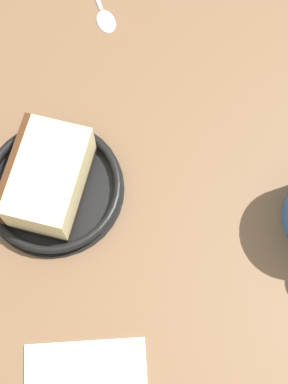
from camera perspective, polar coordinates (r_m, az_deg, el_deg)
ground_plane at (r=54.86cm, az=1.45°, el=-2.00°), size 112.82×112.82×2.04cm
small_plate at (r=54.29cm, az=-9.01°, el=0.46°), size 13.28×13.28×1.74cm
cake_slice at (r=52.10cm, az=-9.68°, el=1.40°), size 10.87×11.41×4.74cm
teaspoon at (r=64.51cm, az=-4.59°, el=18.51°), size 2.30×13.84×0.80cm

